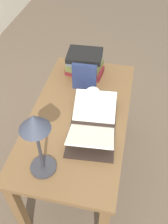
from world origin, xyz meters
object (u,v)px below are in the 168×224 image
object	(u,v)px
reading_lamp	(36,131)
book_stack_tall	(85,63)
book_standing_upright	(84,77)
coffee_mug	(92,95)
open_book	(93,123)

from	to	relation	value
reading_lamp	book_stack_tall	bearing A→B (deg)	-2.75
book_standing_upright	coffee_mug	size ratio (longest dim) A/B	1.89
open_book	coffee_mug	size ratio (longest dim) A/B	5.02
open_book	coffee_mug	distance (m)	0.25
open_book	book_stack_tall	size ratio (longest dim) A/B	1.87
reading_lamp	coffee_mug	distance (m)	0.71
book_standing_upright	reading_lamp	distance (m)	0.77
book_stack_tall	reading_lamp	distance (m)	0.95
book_stack_tall	book_standing_upright	world-z (taller)	book_standing_upright
open_book	book_standing_upright	bearing A→B (deg)	15.68
coffee_mug	book_standing_upright	bearing A→B (deg)	37.27
book_stack_tall	reading_lamp	bearing A→B (deg)	177.25
reading_lamp	book_standing_upright	bearing A→B (deg)	-6.36
open_book	book_standing_upright	size ratio (longest dim) A/B	2.65
reading_lamp	coffee_mug	world-z (taller)	reading_lamp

